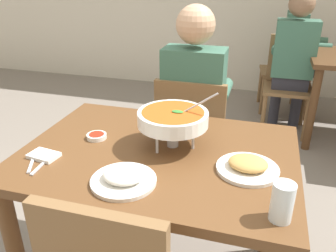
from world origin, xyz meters
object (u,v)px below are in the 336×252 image
object	(u,v)px
chair_diner_main	(192,136)
sauce_dish	(97,136)
dining_table_main	(159,176)
diner_main	(194,100)
patron_bg_middle	(298,45)
rice_plate	(123,178)
patron_bg_left	(293,56)
chair_bg_middle	(291,66)
appetizer_plate	(248,166)
chair_bg_left	(288,78)
curry_bowl	(173,119)
drink_glass	(282,204)

from	to	relation	value
chair_diner_main	sauce_dish	size ratio (longest dim) A/B	10.00
dining_table_main	sauce_dish	world-z (taller)	sauce_dish
diner_main	sauce_dish	world-z (taller)	diner_main
chair_diner_main	patron_bg_middle	xyz separation A→B (m)	(0.69, 1.90, 0.24)
rice_plate	sauce_dish	distance (m)	0.39
patron_bg_left	chair_bg_middle	bearing A→B (deg)	86.75
appetizer_plate	patron_bg_middle	size ratio (longest dim) A/B	0.18
patron_bg_middle	rice_plate	bearing A→B (deg)	-104.50
appetizer_plate	chair_bg_left	distance (m)	2.26
sauce_dish	patron_bg_left	size ratio (longest dim) A/B	0.07
dining_table_main	patron_bg_left	bearing A→B (deg)	73.20
curry_bowl	rice_plate	distance (m)	0.35
chair_diner_main	chair_bg_left	xyz separation A→B (m)	(0.62, 1.47, 0.00)
curry_bowl	rice_plate	bearing A→B (deg)	-106.63
appetizer_plate	chair_diner_main	bearing A→B (deg)	116.42
dining_table_main	curry_bowl	bearing A→B (deg)	53.50
diner_main	drink_glass	xyz separation A→B (m)	(0.49, -1.05, 0.09)
patron_bg_middle	chair_diner_main	bearing A→B (deg)	-110.00
chair_diner_main	diner_main	size ratio (longest dim) A/B	0.69
diner_main	sauce_dish	bearing A→B (deg)	-113.52
appetizer_plate	chair_bg_middle	distance (m)	2.75
appetizer_plate	sauce_dish	world-z (taller)	appetizer_plate
chair_bg_middle	chair_bg_left	bearing A→B (deg)	-94.89
drink_glass	dining_table_main	bearing A→B (deg)	147.97
chair_diner_main	diner_main	world-z (taller)	diner_main
curry_bowl	appetizer_plate	xyz separation A→B (m)	(0.33, -0.11, -0.11)
chair_bg_middle	sauce_dish	bearing A→B (deg)	-110.21
chair_diner_main	drink_glass	size ratio (longest dim) A/B	6.92
dining_table_main	chair_bg_middle	distance (m)	2.75
chair_diner_main	sauce_dish	distance (m)	0.79
chair_bg_middle	patron_bg_middle	distance (m)	0.25
dining_table_main	chair_bg_left	xyz separation A→B (m)	(0.62, 2.17, -0.14)
chair_bg_left	chair_bg_middle	xyz separation A→B (m)	(0.04, 0.49, 0.00)
dining_table_main	drink_glass	distance (m)	0.61
patron_bg_left	chair_diner_main	bearing A→B (deg)	-114.50
drink_glass	patron_bg_left	bearing A→B (deg)	86.73
diner_main	appetizer_plate	xyz separation A→B (m)	(0.38, -0.79, 0.05)
chair_bg_middle	patron_bg_left	world-z (taller)	patron_bg_left
sauce_dish	chair_diner_main	bearing A→B (deg)	65.46
diner_main	rice_plate	bearing A→B (deg)	-92.84
chair_diner_main	appetizer_plate	world-z (taller)	chair_diner_main
diner_main	chair_bg_left	xyz separation A→B (m)	(0.62, 1.44, -0.24)
diner_main	patron_bg_middle	world-z (taller)	same
chair_bg_left	patron_bg_left	bearing A→B (deg)	-83.63
chair_diner_main	curry_bowl	xyz separation A→B (m)	(0.05, -0.64, 0.40)
drink_glass	chair_bg_middle	size ratio (longest dim) A/B	0.14
chair_bg_middle	patron_bg_middle	xyz separation A→B (m)	(0.03, -0.06, 0.24)
sauce_dish	chair_bg_left	xyz separation A→B (m)	(0.93, 2.14, -0.28)
sauce_dish	chair_bg_middle	bearing A→B (deg)	69.79
chair_diner_main	diner_main	distance (m)	0.24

